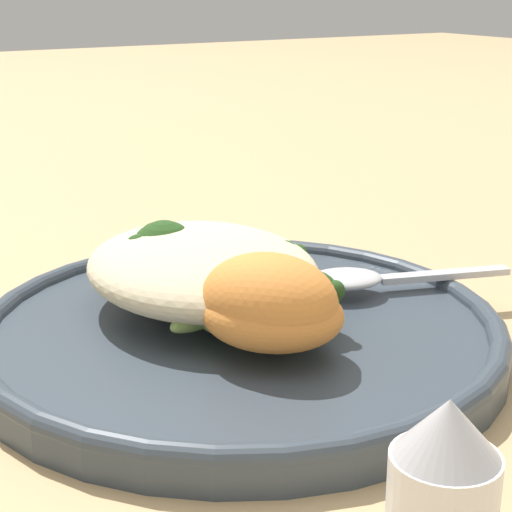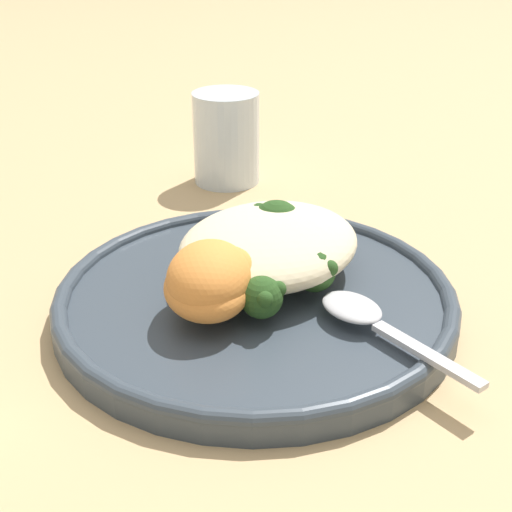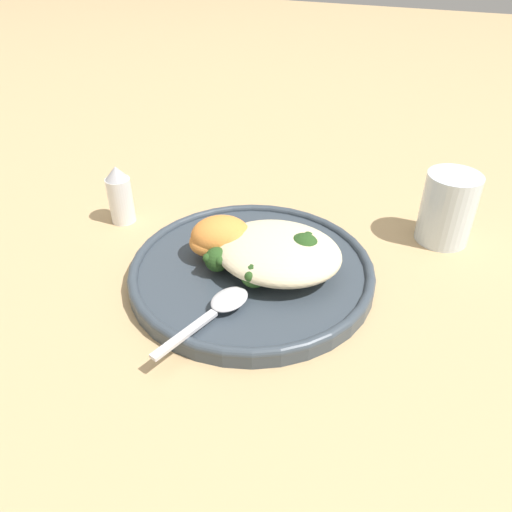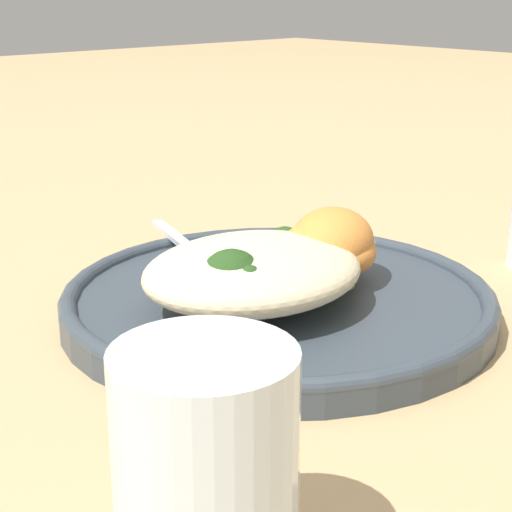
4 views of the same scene
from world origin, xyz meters
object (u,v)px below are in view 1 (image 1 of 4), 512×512
at_px(broccoli_stalk_0, 285,302).
at_px(sweet_potato_chunk_0, 276,299).
at_px(plate, 240,331).
at_px(quinoa_mound, 194,269).
at_px(broccoli_stalk_2, 212,267).
at_px(sweet_potato_chunk_1, 268,316).
at_px(sweet_potato_chunk_2, 258,300).
at_px(broccoli_stalk_3, 172,266).
at_px(spoon, 363,278).
at_px(broccoli_stalk_1, 262,282).

height_order(broccoli_stalk_0, sweet_potato_chunk_0, sweet_potato_chunk_0).
distance_m(plate, sweet_potato_chunk_0, 0.05).
distance_m(plate, quinoa_mound, 0.04).
xyz_separation_m(quinoa_mound, sweet_potato_chunk_0, (0.07, 0.01, 0.00)).
xyz_separation_m(broccoli_stalk_2, sweet_potato_chunk_1, (0.08, -0.01, 0.00)).
distance_m(broccoli_stalk_2, sweet_potato_chunk_2, 0.07).
relative_size(sweet_potato_chunk_1, sweet_potato_chunk_2, 1.23).
xyz_separation_m(broccoli_stalk_3, sweet_potato_chunk_1, (0.09, 0.01, -0.00)).
distance_m(sweet_potato_chunk_0, spoon, 0.10).
bearing_deg(broccoli_stalk_1, quinoa_mound, 122.86).
distance_m(sweet_potato_chunk_0, sweet_potato_chunk_2, 0.01).
relative_size(sweet_potato_chunk_2, spoon, 0.45).
distance_m(broccoli_stalk_1, sweet_potato_chunk_0, 0.06).
bearing_deg(spoon, broccoli_stalk_1, -166.90).
relative_size(quinoa_mound, broccoli_stalk_0, 1.80).
distance_m(broccoli_stalk_0, broccoli_stalk_3, 0.08).
relative_size(broccoli_stalk_0, spoon, 0.63).
height_order(plate, spoon, spoon).
xyz_separation_m(broccoli_stalk_1, spoon, (0.01, 0.07, -0.01)).
bearing_deg(spoon, plate, -160.98).
bearing_deg(broccoli_stalk_1, broccoli_stalk_2, 94.01).
bearing_deg(sweet_potato_chunk_2, plate, 164.85).
bearing_deg(broccoli_stalk_3, spoon, -105.98).
distance_m(quinoa_mound, broccoli_stalk_1, 0.04).
bearing_deg(broccoli_stalk_1, broccoli_stalk_3, 114.54).
relative_size(broccoli_stalk_0, sweet_potato_chunk_1, 1.15).
height_order(broccoli_stalk_0, spoon, broccoli_stalk_0).
distance_m(quinoa_mound, sweet_potato_chunk_2, 0.06).
bearing_deg(broccoli_stalk_0, sweet_potato_chunk_2, -136.40).
height_order(sweet_potato_chunk_1, spoon, sweet_potato_chunk_1).
bearing_deg(broccoli_stalk_1, sweet_potato_chunk_0, -136.01).
relative_size(plate, sweet_potato_chunk_2, 5.00).
height_order(quinoa_mound, broccoli_stalk_2, quinoa_mound).
bearing_deg(broccoli_stalk_2, spoon, -84.17).
xyz_separation_m(sweet_potato_chunk_0, spoon, (-0.04, 0.09, -0.02)).
distance_m(quinoa_mound, broccoli_stalk_0, 0.06).
bearing_deg(broccoli_stalk_3, broccoli_stalk_0, -149.48).
relative_size(broccoli_stalk_0, broccoli_stalk_2, 0.98).
distance_m(broccoli_stalk_0, sweet_potato_chunk_0, 0.03).
distance_m(broccoli_stalk_2, spoon, 0.09).
xyz_separation_m(broccoli_stalk_2, sweet_potato_chunk_2, (0.07, -0.01, 0.01)).
relative_size(sweet_potato_chunk_1, spoon, 0.55).
relative_size(broccoli_stalk_2, broccoli_stalk_3, 0.72).
relative_size(broccoli_stalk_1, broccoli_stalk_2, 1.27).
relative_size(broccoli_stalk_2, sweet_potato_chunk_1, 1.18).
bearing_deg(broccoli_stalk_0, spoon, 42.98).
bearing_deg(sweet_potato_chunk_0, broccoli_stalk_0, 136.62).
relative_size(quinoa_mound, sweet_potato_chunk_1, 2.07).
height_order(broccoli_stalk_0, sweet_potato_chunk_1, sweet_potato_chunk_1).
relative_size(plate, sweet_potato_chunk_0, 4.07).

